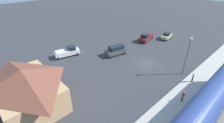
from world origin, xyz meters
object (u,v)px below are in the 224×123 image
(pedestrian_on_platform, at_px, (193,77))
(suv_charcoal, at_px, (116,50))
(pickup_white, at_px, (67,52))
(pickup_maroon, at_px, (146,37))
(sedan_tan, at_px, (167,36))
(station_building, at_px, (26,87))
(light_pole_near_platform, at_px, (188,52))
(pedestrian_waiting_far, at_px, (183,96))

(pedestrian_on_platform, height_order, suv_charcoal, suv_charcoal)
(pickup_white, distance_m, pickup_maroon, 21.44)
(pickup_white, bearing_deg, sedan_tan, -110.47)
(station_building, relative_size, sedan_tan, 2.38)
(light_pole_near_platform, bearing_deg, pedestrian_waiting_far, 114.91)
(pedestrian_on_platform, relative_size, light_pole_near_platform, 0.24)
(sedan_tan, xyz_separation_m, suv_charcoal, (2.65, 17.63, 0.27))
(station_building, bearing_deg, pickup_maroon, -83.89)
(pedestrian_waiting_far, bearing_deg, pedestrian_on_platform, -80.11)
(pickup_white, height_order, pickup_maroon, same)
(pickup_white, relative_size, light_pole_near_platform, 0.79)
(suv_charcoal, height_order, pickup_maroon, suv_charcoal)
(station_building, relative_size, pedestrian_on_platform, 6.63)
(pickup_white, distance_m, suv_charcoal, 10.97)
(pickup_white, height_order, sedan_tan, pickup_white)
(pedestrian_on_platform, bearing_deg, pedestrian_waiting_far, 99.89)
(light_pole_near_platform, bearing_deg, suv_charcoal, 14.15)
(station_building, xyz_separation_m, pedestrian_waiting_far, (-14.63, -16.20, -1.82))
(pedestrian_on_platform, height_order, pickup_maroon, pickup_maroon)
(station_building, height_order, suv_charcoal, station_building)
(suv_charcoal, bearing_deg, light_pole_near_platform, -165.85)
(pedestrian_on_platform, xyz_separation_m, sedan_tan, (13.96, -15.70, -0.40))
(station_building, height_order, light_pole_near_platform, light_pole_near_platform)
(sedan_tan, relative_size, pickup_maroon, 0.84)
(pedestrian_on_platform, distance_m, sedan_tan, 21.01)
(pedestrian_on_platform, relative_size, pedestrian_waiting_far, 1.00)
(pedestrian_on_platform, relative_size, pickup_maroon, 0.30)
(pedestrian_on_platform, height_order, pickup_white, pickup_white)
(light_pole_near_platform, bearing_deg, pickup_maroon, -29.93)
(suv_charcoal, bearing_deg, sedan_tan, -98.56)
(pedestrian_on_platform, xyz_separation_m, light_pole_near_platform, (2.43, -1.64, 3.30))
(pedestrian_on_platform, distance_m, pickup_white, 25.83)
(pickup_maroon, bearing_deg, sedan_tan, -118.76)
(pickup_maroon, relative_size, light_pole_near_platform, 0.79)
(sedan_tan, height_order, suv_charcoal, suv_charcoal)
(pedestrian_on_platform, bearing_deg, suv_charcoal, 6.64)
(suv_charcoal, bearing_deg, pickup_white, 49.92)
(suv_charcoal, xyz_separation_m, light_pole_near_platform, (-14.19, -3.58, 3.44))
(pedestrian_waiting_far, xyz_separation_m, suv_charcoal, (17.62, -3.80, -0.13))
(pedestrian_waiting_far, height_order, light_pole_near_platform, light_pole_near_platform)
(pickup_maroon, bearing_deg, light_pole_near_platform, 150.07)
(station_building, bearing_deg, sedan_tan, -89.49)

